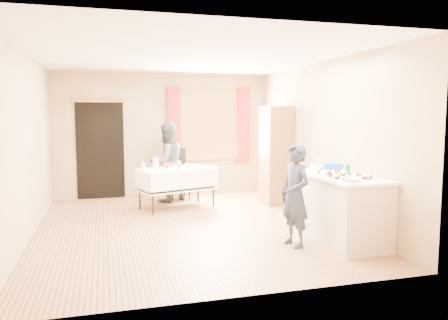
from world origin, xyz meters
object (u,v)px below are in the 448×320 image
object	(u,v)px
counter	(339,208)
chair	(178,184)
girl	(295,195)
cabinet	(276,155)
party_table	(177,184)
woman	(167,162)

from	to	relation	value
counter	chair	size ratio (longest dim) A/B	1.56
counter	girl	size ratio (longest dim) A/B	1.19
cabinet	counter	world-z (taller)	cabinet
girl	chair	bearing A→B (deg)	-179.48
chair	cabinet	bearing A→B (deg)	-36.30
counter	chair	distance (m)	3.93
party_table	girl	xyz separation A→B (m)	(1.12, -2.75, 0.23)
woman	counter	bearing A→B (deg)	93.91
chair	woman	xyz separation A→B (m)	(-0.26, -0.23, 0.48)
counter	chair	world-z (taller)	chair
counter	party_table	xyz separation A→B (m)	(-1.83, 2.66, -0.01)
party_table	counter	bearing A→B (deg)	-74.05
cabinet	party_table	size ratio (longest dim) A/B	1.21
cabinet	counter	xyz separation A→B (m)	(-0.10, -2.56, -0.49)
cabinet	woman	bearing A→B (deg)	159.02
woman	chair	bearing A→B (deg)	-164.41
party_table	girl	distance (m)	2.98
counter	cabinet	bearing A→B (deg)	87.76
party_table	chair	world-z (taller)	chair
counter	woman	size ratio (longest dim) A/B	1.02
counter	woman	distance (m)	3.86
counter	woman	xyz separation A→B (m)	(-1.92, 3.33, 0.34)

